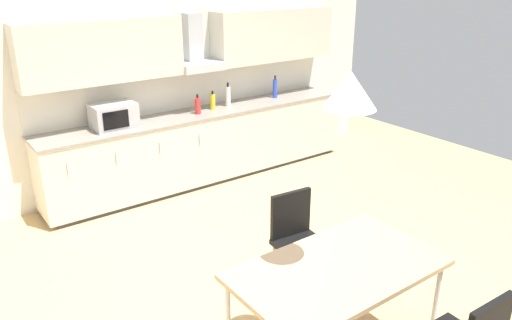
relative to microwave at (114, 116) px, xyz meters
The scene contains 13 objects.
ground_plane 2.81m from the microwave, 82.21° to the right, with size 9.38×8.63×0.02m, color tan.
wall_back 0.59m from the microwave, 44.62° to the left, with size 7.50×0.10×2.73m, color silver.
kitchen_counter 1.32m from the microwave, ahead, with size 4.19×0.62×0.91m.
backsplash_tile 1.21m from the microwave, 13.68° to the left, with size 4.17×0.02×0.48m, color silver.
upper_wall_cabinets 1.37m from the microwave, ahead, with size 4.17×0.40×0.68m.
microwave is the anchor object (origin of this frame).
bottle_blue 2.32m from the microwave, ahead, with size 0.06×0.06×0.31m.
bottle_yellow 1.31m from the microwave, ahead, with size 0.07×0.07×0.24m.
bottle_red 1.05m from the microwave, ahead, with size 0.07×0.07×0.24m.
bottle_white 1.55m from the microwave, ahead, with size 0.07×0.07×0.31m.
dining_table 3.35m from the microwave, 86.09° to the right, with size 1.42×0.82×0.75m.
chair_far_right 2.64m from the microwave, 77.65° to the right, with size 0.44×0.44×0.87m.
pendant_lamp 3.45m from the microwave, 86.09° to the right, with size 0.32×0.32×0.22m, color silver.
Camera 1 is at (-2.23, -2.71, 2.61)m, focal length 35.00 mm.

